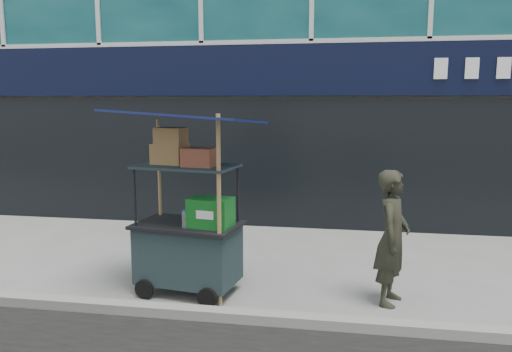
# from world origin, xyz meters

# --- Properties ---
(ground) EXTENTS (80.00, 80.00, 0.00)m
(ground) POSITION_xyz_m (0.00, 0.00, 0.00)
(ground) COLOR gray
(ground) RESTS_ON ground
(curb) EXTENTS (80.00, 0.18, 0.12)m
(curb) POSITION_xyz_m (0.00, -0.20, 0.06)
(curb) COLOR gray
(curb) RESTS_ON ground
(vendor_cart) EXTENTS (1.85, 1.44, 2.28)m
(vendor_cart) POSITION_xyz_m (-1.25, 0.51, 0.80)
(vendor_cart) COLOR #19292B
(vendor_cart) RESTS_ON ground
(vendor_man) EXTENTS (0.53, 0.66, 1.59)m
(vendor_man) POSITION_xyz_m (1.17, 0.60, 0.79)
(vendor_man) COLOR #27281D
(vendor_man) RESTS_ON ground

